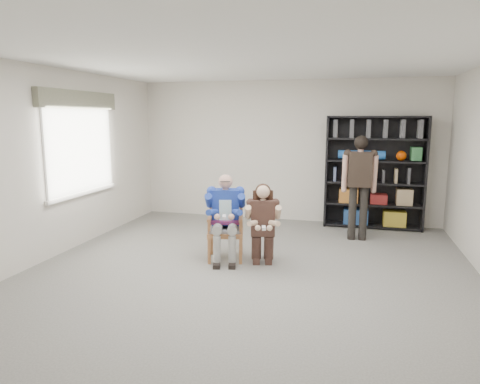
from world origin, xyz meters
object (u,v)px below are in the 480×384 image
(seated_man, at_px, (226,217))
(bookshelf, at_px, (374,173))
(armchair, at_px, (226,227))
(standing_man, at_px, (359,189))
(kneeling_woman, at_px, (263,225))

(seated_man, xyz_separation_m, bookshelf, (2.17, 2.50, 0.42))
(armchair, bearing_deg, bookshelf, 35.46)
(armchair, bearing_deg, standing_man, 26.09)
(seated_man, bearing_deg, kneeling_woman, -25.31)
(bookshelf, bearing_deg, kneeling_woman, -121.20)
(armchair, distance_m, standing_man, 2.48)
(armchair, bearing_deg, kneeling_woman, -25.31)
(seated_man, bearing_deg, bookshelf, 35.46)
(kneeling_woman, relative_size, bookshelf, 0.55)
(kneeling_woman, bearing_deg, armchair, 154.69)
(kneeling_woman, relative_size, standing_man, 0.66)
(standing_man, bearing_deg, seated_man, -144.98)
(seated_man, xyz_separation_m, kneeling_woman, (0.58, -0.12, -0.05))
(bookshelf, bearing_deg, seated_man, -130.92)
(seated_man, xyz_separation_m, standing_man, (1.88, 1.56, 0.25))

